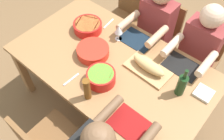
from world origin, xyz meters
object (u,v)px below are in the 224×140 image
(cutting_board, at_px, (148,69))
(napkin_stack, at_px, (204,93))
(chair_near_center, at_px, (160,33))
(serving_bowl_pasta, at_px, (93,51))
(chair_near_right, at_px, (126,15))
(diner_near_center, at_px, (154,28))
(serving_bowl_fruit, at_px, (88,26))
(dining_table, at_px, (112,68))
(bread_loaf, at_px, (149,65))
(chair_near_left, at_px, (200,55))
(wine_glass, at_px, (119,30))
(beer_bottle, at_px, (87,89))
(wine_bottle, at_px, (182,85))
(serving_bowl_salad, at_px, (101,77))
(diner_near_left, at_px, (197,51))

(cutting_board, distance_m, napkin_stack, 0.50)
(chair_near_center, distance_m, serving_bowl_pasta, 0.96)
(chair_near_right, relative_size, cutting_board, 2.12)
(diner_near_center, relative_size, napkin_stack, 8.57)
(serving_bowl_fruit, bearing_deg, dining_table, 160.04)
(dining_table, bearing_deg, bread_loaf, -155.03)
(dining_table, height_order, serving_bowl_fruit, serving_bowl_fruit)
(chair_near_left, height_order, wine_glass, wine_glass)
(wine_glass, bearing_deg, diner_near_center, -110.05)
(chair_near_left, bearing_deg, diner_near_center, 20.00)
(serving_bowl_pasta, height_order, serving_bowl_fruit, serving_bowl_fruit)
(diner_near_center, xyz_separation_m, beer_bottle, (-0.09, 1.07, 0.15))
(chair_near_left, distance_m, chair_near_right, 1.01)
(cutting_board, relative_size, wine_glass, 2.41)
(chair_near_center, relative_size, wine_glass, 5.12)
(diner_near_center, relative_size, bread_loaf, 3.75)
(diner_near_center, bearing_deg, wine_bottle, 138.34)
(cutting_board, xyz_separation_m, wine_glass, (0.44, -0.13, 0.11))
(dining_table, relative_size, wine_bottle, 6.33)
(cutting_board, bearing_deg, serving_bowl_salad, 56.56)
(serving_bowl_fruit, bearing_deg, serving_bowl_pasta, 142.24)
(chair_near_center, bearing_deg, serving_bowl_salad, 93.40)
(diner_near_left, relative_size, diner_near_center, 1.00)
(chair_near_right, distance_m, cutting_board, 1.11)
(chair_near_right, xyz_separation_m, beer_bottle, (-0.59, 1.25, 0.37))
(dining_table, height_order, serving_bowl_salad, serving_bowl_salad)
(chair_near_left, height_order, chair_near_center, same)
(cutting_board, bearing_deg, napkin_stack, -169.21)
(wine_glass, bearing_deg, serving_bowl_fruit, 17.74)
(dining_table, relative_size, diner_near_center, 1.53)
(serving_bowl_pasta, xyz_separation_m, bread_loaf, (-0.49, -0.17, 0.02))
(diner_near_left, distance_m, wine_bottle, 0.59)
(diner_near_left, distance_m, serving_bowl_fruit, 1.09)
(chair_near_left, relative_size, serving_bowl_fruit, 3.00)
(chair_near_left, xyz_separation_m, chair_near_center, (0.50, 0.00, 0.00))
(serving_bowl_pasta, relative_size, wine_glass, 1.79)
(bread_loaf, bearing_deg, napkin_stack, -169.21)
(chair_near_center, relative_size, serving_bowl_fruit, 3.00)
(chair_near_center, relative_size, beer_bottle, 3.86)
(dining_table, xyz_separation_m, serving_bowl_fruit, (0.46, -0.17, 0.13))
(chair_near_left, height_order, serving_bowl_fruit, chair_near_left)
(serving_bowl_fruit, bearing_deg, beer_bottle, 134.00)
(serving_bowl_pasta, distance_m, beer_bottle, 0.47)
(diner_near_left, distance_m, cutting_board, 0.57)
(dining_table, distance_m, cutting_board, 0.34)
(diner_near_left, xyz_separation_m, serving_bowl_salad, (0.44, 0.88, 0.10))
(dining_table, height_order, diner_near_left, diner_near_left)
(cutting_board, bearing_deg, dining_table, 24.97)
(diner_near_center, height_order, serving_bowl_fruit, diner_near_center)
(wine_bottle, bearing_deg, wine_glass, -11.31)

